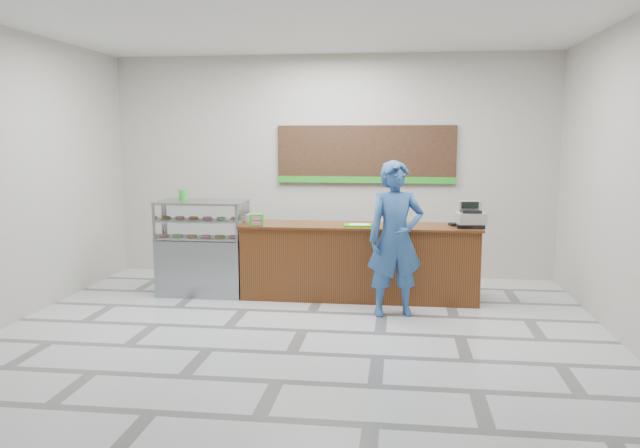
# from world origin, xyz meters

# --- Properties ---
(floor) EXTENTS (7.00, 7.00, 0.00)m
(floor) POSITION_xyz_m (0.00, 0.00, 0.00)
(floor) COLOR silver
(floor) RESTS_ON ground
(back_wall) EXTENTS (7.00, 0.00, 7.00)m
(back_wall) POSITION_xyz_m (0.00, 3.00, 1.75)
(back_wall) COLOR #B6B2A8
(back_wall) RESTS_ON floor
(ceiling) EXTENTS (7.00, 7.00, 0.00)m
(ceiling) POSITION_xyz_m (0.00, 0.00, 3.50)
(ceiling) COLOR silver
(ceiling) RESTS_ON back_wall
(sales_counter) EXTENTS (3.26, 0.76, 1.03)m
(sales_counter) POSITION_xyz_m (0.55, 1.55, 0.52)
(sales_counter) COLOR #683013
(sales_counter) RESTS_ON floor
(display_case) EXTENTS (1.22, 0.72, 1.33)m
(display_case) POSITION_xyz_m (-1.67, 1.55, 0.68)
(display_case) COLOR gray
(display_case) RESTS_ON floor
(menu_board) EXTENTS (2.80, 0.06, 0.90)m
(menu_board) POSITION_xyz_m (0.55, 2.96, 1.93)
(menu_board) COLOR black
(menu_board) RESTS_ON back_wall
(cash_register) EXTENTS (0.41, 0.43, 0.34)m
(cash_register) POSITION_xyz_m (2.02, 1.51, 1.16)
(cash_register) COLOR black
(cash_register) RESTS_ON sales_counter
(card_terminal) EXTENTS (0.10, 0.16, 0.04)m
(card_terminal) POSITION_xyz_m (1.80, 1.61, 1.05)
(card_terminal) COLOR black
(card_terminal) RESTS_ON sales_counter
(serving_tray) EXTENTS (0.38, 0.28, 0.02)m
(serving_tray) POSITION_xyz_m (0.54, 1.44, 1.04)
(serving_tray) COLOR #2BC002
(serving_tray) RESTS_ON sales_counter
(napkin_box) EXTENTS (0.18, 0.18, 0.12)m
(napkin_box) POSITION_xyz_m (-0.95, 1.55, 1.09)
(napkin_box) COLOR white
(napkin_box) RESTS_ON sales_counter
(straw_cup) EXTENTS (0.08, 0.08, 0.12)m
(straw_cup) POSITION_xyz_m (-0.91, 1.53, 1.09)
(straw_cup) COLOR silver
(straw_cup) RESTS_ON sales_counter
(promo_box) EXTENTS (0.19, 0.13, 0.16)m
(promo_box) POSITION_xyz_m (-0.83, 1.28, 1.11)
(promo_box) COLOR green
(promo_box) RESTS_ON sales_counter
(donut_decal) EXTENTS (0.17, 0.17, 0.00)m
(donut_decal) POSITION_xyz_m (1.00, 1.35, 1.03)
(donut_decal) COLOR #D5647B
(donut_decal) RESTS_ON sales_counter
(green_cup_left) EXTENTS (0.09, 0.09, 0.15)m
(green_cup_left) POSITION_xyz_m (-2.00, 1.66, 1.40)
(green_cup_left) COLOR green
(green_cup_left) RESTS_ON display_case
(green_cup_right) EXTENTS (0.09, 0.09, 0.14)m
(green_cup_right) POSITION_xyz_m (-1.96, 1.63, 1.40)
(green_cup_right) COLOR green
(green_cup_right) RESTS_ON display_case
(customer) EXTENTS (0.80, 0.62, 1.93)m
(customer) POSITION_xyz_m (1.04, 0.80, 0.97)
(customer) COLOR #2A528C
(customer) RESTS_ON floor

